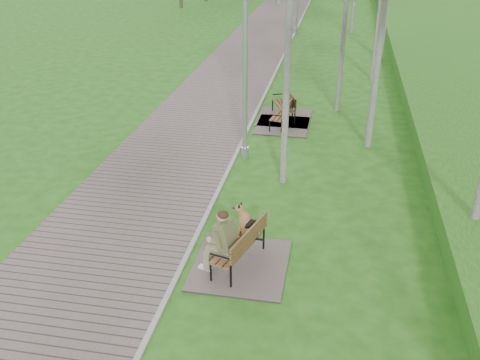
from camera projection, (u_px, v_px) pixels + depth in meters
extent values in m
cube|color=#695955|center=(243.00, 60.00, 24.88)|extent=(3.50, 67.00, 0.04)
cube|color=#999993|center=(281.00, 62.00, 24.58)|extent=(0.10, 67.00, 0.05)
cube|color=#695955|center=(240.00, 265.00, 10.45)|extent=(1.81, 2.01, 0.04)
cube|color=brown|center=(238.00, 246.00, 10.26)|extent=(0.87, 1.57, 0.04)
cube|color=brown|center=(249.00, 237.00, 10.04)|extent=(0.47, 1.46, 0.33)
cube|color=#695955|center=(282.00, 126.00, 17.27)|extent=(1.66, 1.84, 0.04)
cube|color=brown|center=(281.00, 114.00, 17.10)|extent=(0.64, 1.43, 0.04)
cube|color=brown|center=(288.00, 107.00, 16.92)|extent=(0.27, 1.37, 0.30)
cube|color=#695955|center=(284.00, 118.00, 17.94)|extent=(1.75, 1.95, 0.04)
cube|color=brown|center=(283.00, 106.00, 17.76)|extent=(0.93, 1.52, 0.04)
cube|color=brown|center=(290.00, 98.00, 17.68)|extent=(0.56, 1.38, 0.32)
cylinder|color=#A4A6AC|center=(245.00, 153.00, 14.97)|extent=(0.22, 0.22, 0.33)
cylinder|color=#A4A6AC|center=(245.00, 61.00, 13.82)|extent=(0.13, 0.13, 5.50)
cylinder|color=#A4A6AC|center=(296.00, 31.00, 30.47)|extent=(0.21, 0.21, 0.32)
cylinder|color=silver|center=(290.00, 14.00, 11.84)|extent=(0.16, 0.16, 8.35)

